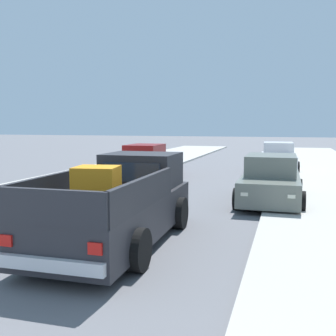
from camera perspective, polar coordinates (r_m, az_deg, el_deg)
sidewalk_left at (r=15.77m, az=-16.83°, el=-2.92°), size 4.75×60.00×0.12m
curb_left at (r=15.26m, az=-13.77°, el=-3.17°), size 0.16×60.00×0.10m
curb_right at (r=13.20m, az=19.93°, el=-4.83°), size 0.16×60.00×0.10m
pickup_truck at (r=8.63m, az=-6.78°, el=-5.23°), size 2.29×5.25×1.80m
car_left_near at (r=22.36m, az=15.46°, el=1.45°), size 2.19×4.33×1.54m
car_right_near at (r=19.35m, az=-3.26°, el=0.95°), size 2.08×4.29×1.54m
car_left_mid at (r=13.13m, az=14.48°, el=-1.78°), size 2.04×4.27×1.54m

